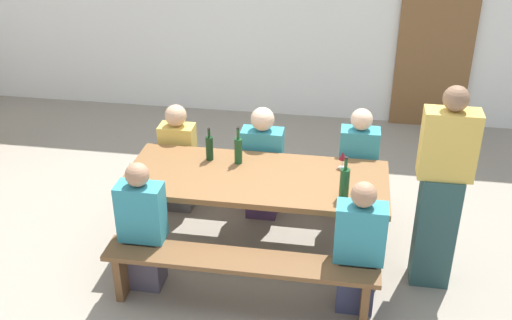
% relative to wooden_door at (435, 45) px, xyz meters
% --- Properties ---
extents(ground_plane, '(24.00, 24.00, 0.00)m').
position_rel_wooden_door_xyz_m(ground_plane, '(-1.70, -3.02, -1.05)').
color(ground_plane, gray).
extents(wooden_door, '(0.90, 0.06, 2.10)m').
position_rel_wooden_door_xyz_m(wooden_door, '(0.00, 0.00, 0.00)').
color(wooden_door, brown).
rests_on(wooden_door, ground).
extents(tasting_table, '(2.19, 0.90, 0.75)m').
position_rel_wooden_door_xyz_m(tasting_table, '(-1.70, -3.02, -0.37)').
color(tasting_table, brown).
rests_on(tasting_table, ground).
extents(bench_near, '(2.09, 0.30, 0.45)m').
position_rel_wooden_door_xyz_m(bench_near, '(-1.70, -3.77, -0.69)').
color(bench_near, brown).
rests_on(bench_near, ground).
extents(bench_far, '(2.09, 0.30, 0.45)m').
position_rel_wooden_door_xyz_m(bench_far, '(-1.70, -2.27, -0.69)').
color(bench_far, brown).
rests_on(bench_far, ground).
extents(wine_bottle_0, '(0.07, 0.07, 0.30)m').
position_rel_wooden_door_xyz_m(wine_bottle_0, '(-2.14, -2.79, -0.19)').
color(wine_bottle_0, '#143319').
rests_on(wine_bottle_0, tasting_table).
extents(wine_bottle_1, '(0.08, 0.08, 0.35)m').
position_rel_wooden_door_xyz_m(wine_bottle_1, '(-0.96, -3.24, -0.17)').
color(wine_bottle_1, '#194723').
rests_on(wine_bottle_1, tasting_table).
extents(wine_bottle_2, '(0.07, 0.07, 0.34)m').
position_rel_wooden_door_xyz_m(wine_bottle_2, '(-1.88, -2.81, -0.18)').
color(wine_bottle_2, '#194723').
rests_on(wine_bottle_2, tasting_table).
extents(wine_glass_0, '(0.07, 0.07, 0.15)m').
position_rel_wooden_door_xyz_m(wine_glass_0, '(-0.99, -2.76, -0.19)').
color(wine_glass_0, silver).
rests_on(wine_glass_0, tasting_table).
extents(wine_glass_1, '(0.07, 0.07, 0.16)m').
position_rel_wooden_door_xyz_m(wine_glass_1, '(-2.70, -3.25, -0.19)').
color(wine_glass_1, silver).
rests_on(wine_glass_1, tasting_table).
extents(seated_guest_near_0, '(0.36, 0.24, 1.11)m').
position_rel_wooden_door_xyz_m(seated_guest_near_0, '(-2.50, -3.62, -0.53)').
color(seated_guest_near_0, '#4B4352').
rests_on(seated_guest_near_0, ground).
extents(seated_guest_near_1, '(0.37, 0.24, 1.10)m').
position_rel_wooden_door_xyz_m(seated_guest_near_1, '(-0.82, -3.62, -0.53)').
color(seated_guest_near_1, '#363959').
rests_on(seated_guest_near_1, ground).
extents(seated_guest_far_0, '(0.33, 0.24, 1.08)m').
position_rel_wooden_door_xyz_m(seated_guest_far_0, '(-2.55, -2.42, -0.53)').
color(seated_guest_far_0, '#4E4A4A').
rests_on(seated_guest_far_0, ground).
extents(seated_guest_far_1, '(0.38, 0.24, 1.11)m').
position_rel_wooden_door_xyz_m(seated_guest_far_1, '(-1.73, -2.42, -0.52)').
color(seated_guest_far_1, '#462D4F').
rests_on(seated_guest_far_1, ground).
extents(seated_guest_far_2, '(0.35, 0.24, 1.16)m').
position_rel_wooden_door_xyz_m(seated_guest_far_2, '(-0.85, -2.42, -0.50)').
color(seated_guest_far_2, '#4E2F33').
rests_on(seated_guest_far_2, ground).
extents(standing_host, '(0.41, 0.24, 1.70)m').
position_rel_wooden_door_xyz_m(standing_host, '(-0.22, -3.19, -0.23)').
color(standing_host, '#294A4A').
rests_on(standing_host, ground).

